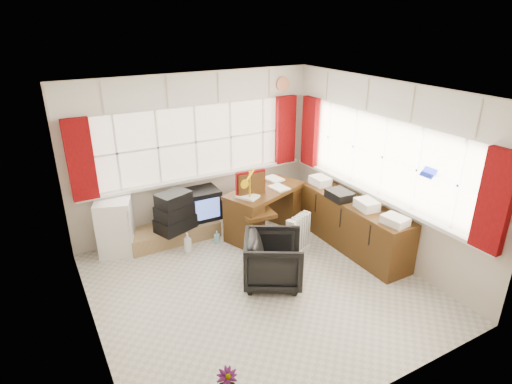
% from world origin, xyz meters
% --- Properties ---
extents(ground, '(4.00, 4.00, 0.00)m').
position_xyz_m(ground, '(0.00, 0.00, 0.00)').
color(ground, beige).
rests_on(ground, ground).
extents(room_walls, '(4.00, 4.00, 4.00)m').
position_xyz_m(room_walls, '(0.00, 0.00, 1.50)').
color(room_walls, beige).
rests_on(room_walls, ground).
extents(window_back, '(3.70, 0.12, 3.60)m').
position_xyz_m(window_back, '(0.00, 1.94, 0.95)').
color(window_back, beige).
rests_on(window_back, room_walls).
extents(window_right, '(0.12, 3.70, 3.60)m').
position_xyz_m(window_right, '(1.94, 0.00, 0.95)').
color(window_right, beige).
rests_on(window_right, room_walls).
extents(curtains, '(3.83, 3.83, 1.15)m').
position_xyz_m(curtains, '(0.92, 0.93, 1.46)').
color(curtains, maroon).
rests_on(curtains, room_walls).
extents(overhead_cabinets, '(3.98, 3.98, 0.48)m').
position_xyz_m(overhead_cabinets, '(0.98, 0.98, 2.25)').
color(overhead_cabinets, silver).
rests_on(overhead_cabinets, room_walls).
extents(desk, '(1.46, 1.07, 0.79)m').
position_xyz_m(desk, '(0.82, 1.25, 0.42)').
color(desk, '#512F13').
rests_on(desk, ground).
extents(desk_lamp, '(0.20, 0.19, 0.47)m').
position_xyz_m(desk_lamp, '(0.43, 1.03, 1.08)').
color(desk_lamp, '#F6B90A').
rests_on(desk_lamp, desk).
extents(task_chair, '(0.51, 0.54, 1.14)m').
position_xyz_m(task_chair, '(0.51, 1.05, 0.60)').
color(task_chair, black).
rests_on(task_chair, ground).
extents(office_chair, '(1.01, 1.01, 0.68)m').
position_xyz_m(office_chair, '(0.21, -0.01, 0.34)').
color(office_chair, black).
rests_on(office_chair, ground).
extents(radiator, '(0.44, 0.30, 0.61)m').
position_xyz_m(radiator, '(0.93, 0.44, 0.25)').
color(radiator, white).
rests_on(radiator, ground).
extents(credenza, '(0.50, 2.00, 0.85)m').
position_xyz_m(credenza, '(1.73, 0.20, 0.39)').
color(credenza, '#512F13').
rests_on(credenza, ground).
extents(file_tray, '(0.30, 0.38, 0.13)m').
position_xyz_m(file_tray, '(1.60, 0.39, 0.81)').
color(file_tray, black).
rests_on(file_tray, credenza).
extents(tv_bench, '(1.40, 0.50, 0.25)m').
position_xyz_m(tv_bench, '(-0.55, 1.72, 0.12)').
color(tv_bench, tan).
rests_on(tv_bench, ground).
extents(crt_tv, '(0.54, 0.51, 0.48)m').
position_xyz_m(crt_tv, '(-0.03, 1.79, 0.49)').
color(crt_tv, black).
rests_on(crt_tv, tv_bench).
extents(hifi_stack, '(0.67, 0.54, 0.60)m').
position_xyz_m(hifi_stack, '(-0.55, 1.58, 0.53)').
color(hifi_stack, black).
rests_on(hifi_stack, tv_bench).
extents(mini_fridge, '(0.62, 0.63, 0.84)m').
position_xyz_m(mini_fridge, '(-1.39, 1.80, 0.42)').
color(mini_fridge, white).
rests_on(mini_fridge, ground).
extents(spray_bottle_a, '(0.14, 0.14, 0.32)m').
position_xyz_m(spray_bottle_a, '(-0.49, 1.25, 0.16)').
color(spray_bottle_a, silver).
rests_on(spray_bottle_a, ground).
extents(spray_bottle_b, '(0.11, 0.11, 0.18)m').
position_xyz_m(spray_bottle_b, '(0.01, 1.33, 0.09)').
color(spray_bottle_b, '#80BFB9').
rests_on(spray_bottle_b, ground).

